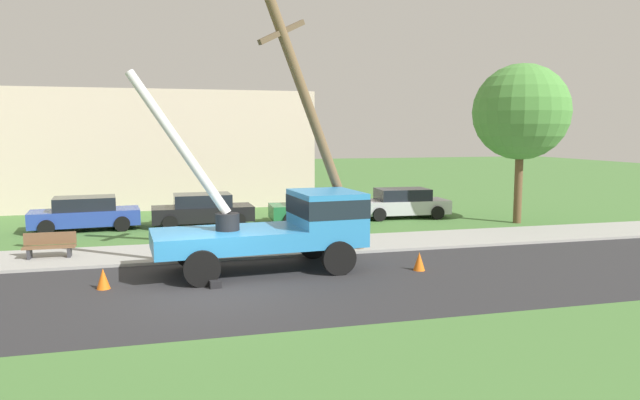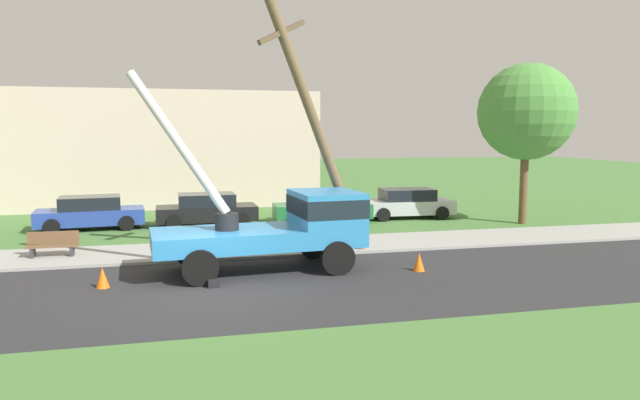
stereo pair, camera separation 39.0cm
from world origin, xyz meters
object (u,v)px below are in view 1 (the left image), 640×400
at_px(roadside_tree_near, 521,112).
at_px(parked_sedan_silver, 402,203).
at_px(parked_sedan_blue, 85,213).
at_px(parked_sedan_black, 203,210).
at_px(parked_sedan_green, 318,207).
at_px(park_bench, 50,246).
at_px(utility_truck, 286,223).
at_px(leaning_utility_pole, 317,130).
at_px(traffic_cone_behind, 103,279).
at_px(traffic_cone_ahead, 419,261).

bearing_deg(roadside_tree_near, parked_sedan_silver, 147.14).
bearing_deg(parked_sedan_blue, parked_sedan_silver, -0.41).
relative_size(parked_sedan_black, parked_sedan_silver, 0.99).
bearing_deg(parked_sedan_green, park_bench, -152.48).
height_order(utility_truck, parked_sedan_green, utility_truck).
bearing_deg(park_bench, utility_truck, -23.63).
bearing_deg(leaning_utility_pole, traffic_cone_behind, -161.43).
xyz_separation_m(utility_truck, parked_sedan_silver, (7.62, 9.06, -0.70)).
bearing_deg(parked_sedan_green, utility_truck, -110.76).
bearing_deg(parked_sedan_blue, leaning_utility_pole, -44.55).
height_order(traffic_cone_behind, parked_sedan_blue, parked_sedan_blue).
xyz_separation_m(traffic_cone_behind, roadside_tree_near, (17.27, 7.18, 4.76)).
height_order(parked_sedan_black, park_bench, parked_sedan_black).
bearing_deg(parked_sedan_green, parked_sedan_silver, 5.80).
distance_m(utility_truck, leaning_utility_pole, 3.30).
relative_size(utility_truck, leaning_utility_pole, 0.84).
relative_size(utility_truck, traffic_cone_ahead, 12.37).
bearing_deg(utility_truck, traffic_cone_behind, -168.94).
height_order(parked_sedan_blue, parked_sedan_green, same).
xyz_separation_m(leaning_utility_pole, parked_sedan_silver, (6.34, 7.90, -3.50)).
relative_size(traffic_cone_behind, parked_sedan_green, 0.13).
distance_m(traffic_cone_ahead, parked_sedan_blue, 14.92).
height_order(leaning_utility_pole, parked_sedan_blue, leaning_utility_pole).
relative_size(traffic_cone_ahead, parked_sedan_silver, 0.12).
xyz_separation_m(parked_sedan_black, parked_sedan_silver, (9.56, -0.04, 0.00)).
height_order(traffic_cone_behind, roadside_tree_near, roadside_tree_near).
relative_size(utility_truck, parked_sedan_blue, 1.52).
bearing_deg(parked_sedan_silver, park_bench, -158.30).
relative_size(traffic_cone_behind, roadside_tree_near, 0.08).
bearing_deg(traffic_cone_ahead, traffic_cone_behind, 178.61).
height_order(leaning_utility_pole, traffic_cone_behind, leaning_utility_pole).
relative_size(traffic_cone_behind, parked_sedan_blue, 0.12).
height_order(parked_sedan_blue, parked_sedan_black, same).
height_order(traffic_cone_ahead, parked_sedan_green, parked_sedan_green).
bearing_deg(roadside_tree_near, parked_sedan_green, 164.51).
relative_size(traffic_cone_behind, park_bench, 0.35).
bearing_deg(parked_sedan_blue, utility_truck, -53.22).
bearing_deg(utility_truck, parked_sedan_silver, 49.93).
xyz_separation_m(leaning_utility_pole, parked_sedan_blue, (-8.13, 8.00, -3.50)).
xyz_separation_m(parked_sedan_black, park_bench, (-5.27, -5.94, -0.25)).
bearing_deg(traffic_cone_ahead, parked_sedan_silver, 69.87).
distance_m(parked_sedan_blue, parked_sedan_silver, 14.47).
height_order(leaning_utility_pole, roadside_tree_near, leaning_utility_pole).
distance_m(leaning_utility_pole, park_bench, 9.50).
distance_m(traffic_cone_ahead, parked_sedan_green, 9.88).
bearing_deg(leaning_utility_pole, parked_sedan_black, 112.07).
relative_size(utility_truck, parked_sedan_green, 1.55).
xyz_separation_m(parked_sedan_green, park_bench, (-10.48, -5.46, -0.25)).
relative_size(traffic_cone_ahead, parked_sedan_black, 0.13).
relative_size(parked_sedan_green, roadside_tree_near, 0.62).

